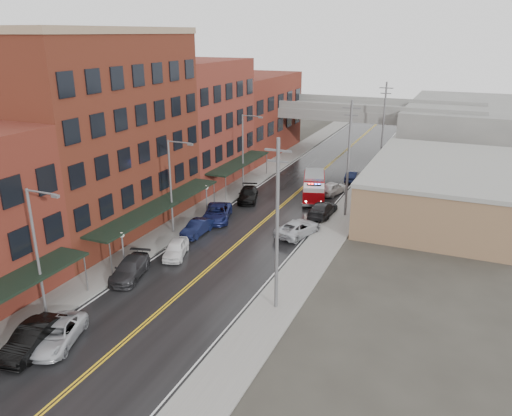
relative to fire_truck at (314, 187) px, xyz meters
The scene contains 33 objects.
road 9.67m from the fire_truck, 105.11° to the right, with size 11.00×160.00×0.02m, color black.
sidewalk_left 13.53m from the fire_truck, 136.70° to the right, with size 3.00×160.00×0.15m, color slate.
sidewalk_right 10.50m from the fire_truck, 62.48° to the right, with size 3.00×160.00×0.15m, color slate.
curb_left 12.39m from the fire_truck, 131.43° to the right, with size 0.30×160.00×0.15m, color gray.
curb_right 9.85m from the fire_truck, 71.11° to the right, with size 0.30×160.00×0.15m, color gray.
brick_building_b 23.86m from the fire_truck, 134.22° to the right, with size 9.00×20.00×18.00m, color #512015.
brick_building_c 16.95m from the fire_truck, behind, with size 9.00×15.00×15.00m, color maroon.
brick_building_far 24.94m from the fire_truck, 130.07° to the left, with size 9.00×20.00×12.00m, color #5E1F18.
tan_building 13.57m from the fire_truck, ahead, with size 14.00×22.00×5.00m, color #806345.
right_far_block 34.55m from the fire_truck, 63.25° to the left, with size 18.00×30.00×8.00m, color slate.
awning_1 19.11m from the fire_truck, 121.60° to the right, with size 2.60×18.00×3.09m.
awning_2 10.17m from the fire_truck, behind, with size 2.60×13.00×3.09m.
globe_lamp_1 24.88m from the fire_truck, 110.95° to the right, with size 0.44×0.44×3.12m.
globe_lamp_2 12.84m from the fire_truck, 133.94° to the right, with size 0.44×0.44×3.12m.
street_lamp_0 32.72m from the fire_truck, 106.15° to the right, with size 2.64×0.22×9.00m.
street_lamp_1 18.09m from the fire_truck, 120.70° to the right, with size 2.64×0.22×9.00m.
street_lamp_2 9.80m from the fire_truck, behind, with size 2.64×0.22×9.00m.
utility_pole_0 25.15m from the fire_truck, 79.00° to the right, with size 1.80×0.24×12.00m.
utility_pole_1 7.96m from the fire_truck, 41.92° to the right, with size 1.80×0.24×12.00m.
utility_pole_2 17.15m from the fire_truck, 73.38° to the left, with size 1.80×0.24×12.00m.
overpass 23.35m from the fire_truck, 96.25° to the left, with size 40.00×10.00×7.50m.
fire_truck is the anchor object (origin of this frame).
parked_car_left_1 35.23m from the fire_truck, 101.43° to the right, with size 1.70×4.88×1.61m, color black.
parked_car_left_2 33.99m from the fire_truck, 100.33° to the right, with size 2.22×4.82×1.34m, color #ABADB3.
parked_car_left_3 25.49m from the fire_truck, 107.03° to the right, with size 2.02×4.97×1.44m, color #28282A.
parked_car_left_4 20.62m from the fire_truck, 107.62° to the right, with size 1.67×4.15×1.41m, color white.
parked_car_left_5 16.27m from the fire_truck, 115.40° to the right, with size 1.46×4.19×1.38m, color black.
parked_car_left_6 12.60m from the fire_truck, 124.00° to the right, with size 2.53×5.49×1.53m, color #141B4C.
parked_car_left_7 7.61m from the fire_truck, 151.86° to the right, with size 2.05×5.03×1.46m, color black.
parked_car_right_0 11.21m from the fire_truck, 80.46° to the right, with size 2.41×5.22×1.45m, color #AEB1B6.
parked_car_right_1 5.67m from the fire_truck, 63.49° to the right, with size 2.11×5.20×1.51m, color #232326.
parked_car_right_2 3.08m from the fire_truck, 59.18° to the left, with size 1.80×4.47×1.52m, color silver.
parked_car_right_3 9.35m from the fire_truck, 75.01° to the left, with size 1.40×4.01×1.32m, color black.
Camera 1 is at (17.94, -13.48, 18.15)m, focal length 35.00 mm.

